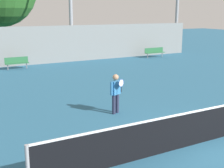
# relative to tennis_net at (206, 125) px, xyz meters

# --- Properties ---
(ground_plane) EXTENTS (100.00, 100.00, 0.00)m
(ground_plane) POSITION_rel_tennis_net_xyz_m (0.00, 0.00, -0.55)
(ground_plane) COLOR #285B7A
(tennis_net) EXTENTS (10.96, 0.09, 1.08)m
(tennis_net) POSITION_rel_tennis_net_xyz_m (0.00, 0.00, 0.00)
(tennis_net) COLOR #99999E
(tennis_net) RESTS_ON ground_plane
(tennis_player) EXTENTS (0.55, 0.49, 1.57)m
(tennis_player) POSITION_rel_tennis_net_xyz_m (-1.02, 3.75, 0.35)
(tennis_player) COLOR #282D47
(tennis_player) RESTS_ON ground_plane
(bench_courtside_far) EXTENTS (1.62, 0.40, 0.84)m
(bench_courtside_far) POSITION_rel_tennis_net_xyz_m (-2.19, 15.59, -0.04)
(bench_courtside_far) COLOR #28663D
(bench_courtside_far) RESTS_ON ground_plane
(bench_adjacent_court) EXTENTS (1.95, 0.40, 0.84)m
(bench_adjacent_court) POSITION_rel_tennis_net_xyz_m (9.72, 15.59, -0.04)
(bench_adjacent_court) COLOR #28663D
(bench_adjacent_court) RESTS_ON ground_plane
(back_fence) EXTENTS (27.99, 0.06, 2.88)m
(back_fence) POSITION_rel_tennis_net_xyz_m (0.00, 16.90, 0.89)
(back_fence) COLOR gray
(back_fence) RESTS_ON ground_plane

